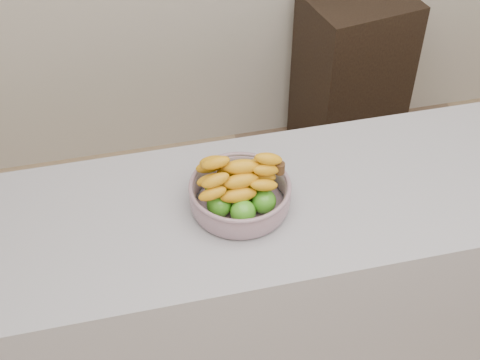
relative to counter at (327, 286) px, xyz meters
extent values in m
cube|color=#A2A1A9|center=(0.00, 0.00, 0.00)|extent=(2.00, 0.60, 0.90)
cube|color=black|center=(0.53, 1.19, -0.03)|extent=(0.52, 0.45, 0.84)
cylinder|color=#A0AAC0|center=(-0.30, 0.00, 0.46)|extent=(0.24, 0.24, 0.01)
torus|color=#A0AAC0|center=(-0.30, 0.00, 0.53)|extent=(0.29, 0.29, 0.01)
sphere|color=#3E991A|center=(-0.31, -0.07, 0.50)|extent=(0.07, 0.07, 0.07)
sphere|color=#3E991A|center=(-0.24, -0.04, 0.50)|extent=(0.07, 0.07, 0.07)
sphere|color=#3E991A|center=(-0.24, 0.03, 0.50)|extent=(0.07, 0.07, 0.07)
sphere|color=#3E991A|center=(-0.29, 0.07, 0.50)|extent=(0.07, 0.07, 0.07)
sphere|color=#3E991A|center=(-0.36, 0.04, 0.50)|extent=(0.07, 0.07, 0.07)
sphere|color=#3E991A|center=(-0.37, -0.03, 0.50)|extent=(0.07, 0.07, 0.07)
ellipsoid|color=#FFB315|center=(-0.32, -0.04, 0.54)|extent=(0.18, 0.04, 0.04)
ellipsoid|color=#FFB315|center=(-0.31, 0.00, 0.54)|extent=(0.18, 0.06, 0.04)
ellipsoid|color=#FFB315|center=(-0.30, 0.05, 0.54)|extent=(0.18, 0.08, 0.04)
ellipsoid|color=#FFB315|center=(-0.30, -0.02, 0.57)|extent=(0.18, 0.06, 0.04)
ellipsoid|color=#FFB315|center=(-0.30, 0.02, 0.57)|extent=(0.18, 0.09, 0.04)
ellipsoid|color=#FFB315|center=(-0.30, 0.00, 0.60)|extent=(0.18, 0.06, 0.04)
cylinder|color=#422A15|center=(-0.19, -0.01, 0.58)|extent=(0.03, 0.03, 0.03)
camera|label=1|loc=(-0.61, -1.31, 1.79)|focal=50.00mm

